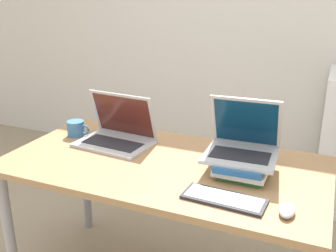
# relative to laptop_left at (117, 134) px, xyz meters

# --- Properties ---
(wall_back) EXTENTS (8.00, 0.05, 2.70)m
(wall_back) POSITION_rel_laptop_left_xyz_m (0.31, 1.55, 0.58)
(wall_back) COLOR silver
(wall_back) RESTS_ON ground_plane
(desk) EXTENTS (1.47, 0.76, 0.71)m
(desk) POSITION_rel_laptop_left_xyz_m (0.31, -0.12, -0.13)
(desk) COLOR #9E754C
(desk) RESTS_ON ground_plane
(laptop_left) EXTENTS (0.39, 0.29, 0.26)m
(laptop_left) POSITION_rel_laptop_left_xyz_m (0.00, 0.00, 0.00)
(laptop_left) COLOR #B2B2B7
(laptop_left) RESTS_ON desk
(book_stack) EXTENTS (0.22, 0.27, 0.07)m
(book_stack) POSITION_rel_laptop_left_xyz_m (0.68, -0.09, -0.01)
(book_stack) COLOR #33753D
(book_stack) RESTS_ON desk
(laptop_on_books) EXTENTS (0.31, 0.27, 0.26)m
(laptop_on_books) POSITION_rel_laptop_left_xyz_m (0.66, -0.06, 0.07)
(laptop_on_books) COLOR #B2B2B7
(laptop_on_books) RESTS_ON book_stack
(wireless_keyboard) EXTENTS (0.32, 0.14, 0.01)m
(wireless_keyboard) POSITION_rel_laptop_left_xyz_m (0.66, -0.35, -0.04)
(wireless_keyboard) COLOR #28282D
(wireless_keyboard) RESTS_ON desk
(mouse) EXTENTS (0.06, 0.11, 0.03)m
(mouse) POSITION_rel_laptop_left_xyz_m (0.89, -0.35, -0.04)
(mouse) COLOR #B2B2B7
(mouse) RESTS_ON desk
(mug) EXTENTS (0.13, 0.09, 0.08)m
(mug) POSITION_rel_laptop_left_xyz_m (-0.26, 0.01, -0.01)
(mug) COLOR teal
(mug) RESTS_ON desk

